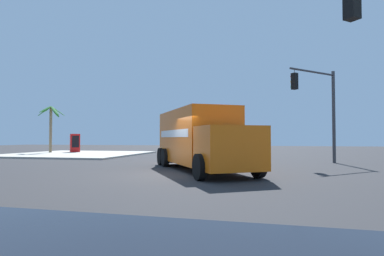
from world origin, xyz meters
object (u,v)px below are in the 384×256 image
delivery_truck (200,139)px  palm_tree_far (51,121)px  vending_machine_red (75,143)px  traffic_light_secondary (321,101)px

delivery_truck → palm_tree_far: 21.32m
delivery_truck → vending_machine_red: bearing=49.7°
traffic_light_secondary → palm_tree_far: bearing=74.4°
delivery_truck → traffic_light_secondary: traffic_light_secondary is taller
delivery_truck → palm_tree_far: palm_tree_far is taller
delivery_truck → traffic_light_secondary: size_ratio=1.45×
delivery_truck → traffic_light_secondary: 8.73m
delivery_truck → vending_machine_red: delivery_truck is taller
traffic_light_secondary → palm_tree_far: (6.73, 24.11, -0.52)m
palm_tree_far → delivery_truck: bearing=-124.4°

